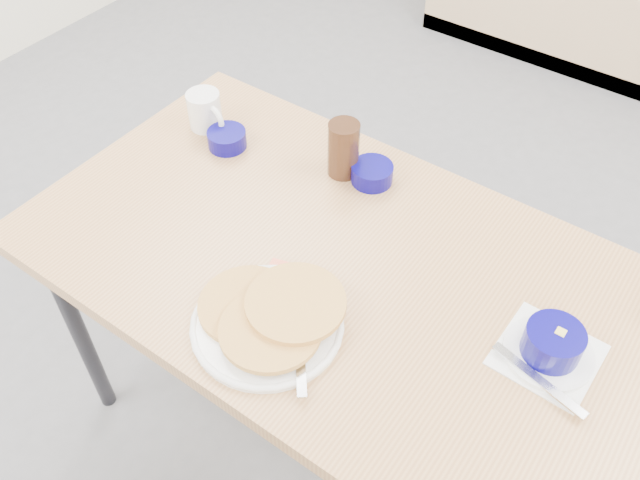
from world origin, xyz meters
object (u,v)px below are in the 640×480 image
Objects in this scene: dining_table at (338,280)px; amber_tumbler at (343,149)px; butter_bowl at (372,174)px; grits_setting at (551,346)px; creamer_bowl at (227,139)px; pancake_plate at (269,318)px; coffee_mug at (205,110)px.

dining_table is 9.86× the size of amber_tumbler.
amber_tumbler is at bearing -169.60° from butter_bowl.
butter_bowl is 0.09m from amber_tumbler.
amber_tumbler reaches higher than grits_setting.
creamer_bowl is 0.97× the size of butter_bowl.
coffee_mug is at bearing 142.68° from pancake_plate.
pancake_plate reaches higher than dining_table.
amber_tumbler is (-0.07, -0.01, 0.05)m from butter_bowl.
butter_bowl is (-0.08, 0.26, 0.08)m from dining_table.
amber_tumbler is (-0.16, 0.25, 0.13)m from dining_table.
butter_bowl is at bearing 10.40° from amber_tumbler.
coffee_mug reaches higher than dining_table.
amber_tumbler is (0.30, 0.09, 0.05)m from creamer_bowl.
dining_table is 0.47m from grits_setting.
pancake_plate is 2.25× the size of amber_tumbler.
grits_setting reaches higher than dining_table.
amber_tumbler reaches higher than pancake_plate.
pancake_plate is 1.58× the size of grits_setting.
creamer_bowl is 0.38m from butter_bowl.
creamer_bowl is at bearing 172.21° from grits_setting.
coffee_mug is 1.02m from grits_setting.
dining_table is 4.39× the size of pancake_plate.
amber_tumbler is at bearing 122.70° from dining_table.
grits_setting is (0.46, 0.03, 0.09)m from dining_table.
amber_tumbler reaches higher than creamer_bowl.
pancake_plate is 0.54m from grits_setting.
creamer_bowl is 0.69× the size of amber_tumbler.
creamer_bowl is 0.31m from amber_tumbler.
grits_setting is at bearing -8.77° from coffee_mug.
pancake_plate is at bearing -72.93° from amber_tumbler.
amber_tumbler is at bearing 107.07° from pancake_plate.
creamer_bowl is at bearing -164.58° from butter_bowl.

